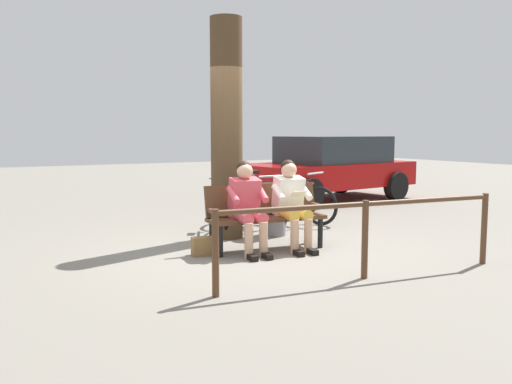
% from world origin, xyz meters
% --- Properties ---
extents(ground_plane, '(40.00, 40.00, 0.00)m').
position_xyz_m(ground_plane, '(0.00, 0.00, 0.00)').
color(ground_plane, slate).
extents(bench, '(1.64, 0.65, 0.87)m').
position_xyz_m(bench, '(-0.24, 0.08, 0.51)').
color(bench, '#51331E').
rests_on(bench, ground).
extents(person_reading, '(0.52, 0.80, 1.20)m').
position_xyz_m(person_reading, '(-0.54, 0.28, 0.66)').
color(person_reading, white).
rests_on(person_reading, ground).
extents(person_companion, '(0.52, 0.80, 1.20)m').
position_xyz_m(person_companion, '(0.10, 0.21, 0.66)').
color(person_companion, '#D84C59').
rests_on(person_companion, ground).
extents(handbag, '(0.31, 0.18, 0.24)m').
position_xyz_m(handbag, '(0.65, 0.06, 0.12)').
color(handbag, olive).
rests_on(handbag, ground).
extents(tree_trunk, '(0.47, 0.47, 3.21)m').
position_xyz_m(tree_trunk, '(-0.14, -0.86, 1.61)').
color(tree_trunk, '#4C3823').
rests_on(tree_trunk, ground).
extents(litter_bin, '(0.40, 0.40, 0.80)m').
position_xyz_m(litter_bin, '(-0.82, -0.67, 0.40)').
color(litter_bin, slate).
rests_on(litter_bin, ground).
extents(bicycle_purple, '(0.75, 1.57, 0.94)m').
position_xyz_m(bicycle_purple, '(-1.77, -1.50, 0.36)').
color(bicycle_purple, black).
rests_on(bicycle_purple, ground).
extents(bicycle_silver, '(0.48, 1.68, 0.94)m').
position_xyz_m(bicycle_silver, '(-0.97, -1.36, 0.36)').
color(bicycle_silver, black).
rests_on(bicycle_silver, ground).
extents(bicycle_black, '(0.76, 1.56, 0.94)m').
position_xyz_m(bicycle_black, '(-0.34, -1.38, 0.36)').
color(bicycle_black, black).
rests_on(bicycle_black, ground).
extents(railing_fence, '(3.43, 0.44, 0.85)m').
position_xyz_m(railing_fence, '(-0.42, 1.91, 0.60)').
color(railing_fence, '#51331E').
rests_on(railing_fence, ground).
extents(parked_car, '(4.40, 2.45, 1.47)m').
position_xyz_m(parked_car, '(-4.18, -3.74, 0.77)').
color(parked_car, '#A50C0C').
rests_on(parked_car, ground).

